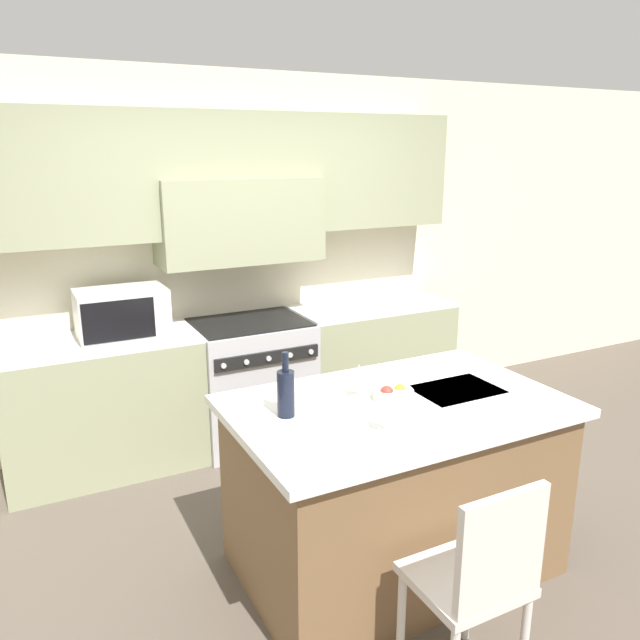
{
  "coord_description": "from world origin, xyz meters",
  "views": [
    {
      "loc": [
        -1.54,
        -2.51,
        2.15
      ],
      "look_at": [
        0.06,
        0.61,
        1.18
      ],
      "focal_mm": 35.0,
      "sensor_mm": 36.0,
      "label": 1
    }
  ],
  "objects_px": {
    "wine_glass_near": "(385,406)",
    "microwave": "(122,313)",
    "wine_bottle": "(286,392)",
    "fruit_bowl": "(393,394)",
    "wine_glass_far": "(359,375)",
    "island_chair": "(478,577)",
    "range_stove": "(251,381)"
  },
  "relations": [
    {
      "from": "wine_glass_near",
      "to": "microwave",
      "type": "bearing_deg",
      "value": 110.77
    },
    {
      "from": "wine_bottle",
      "to": "fruit_bowl",
      "type": "xyz_separation_m",
      "value": [
        0.56,
        -0.06,
        -0.09
      ]
    },
    {
      "from": "wine_glass_far",
      "to": "microwave",
      "type": "bearing_deg",
      "value": 117.95
    },
    {
      "from": "fruit_bowl",
      "to": "wine_bottle",
      "type": "bearing_deg",
      "value": 173.9
    },
    {
      "from": "island_chair",
      "to": "wine_glass_near",
      "type": "bearing_deg",
      "value": 96.28
    },
    {
      "from": "microwave",
      "to": "wine_glass_far",
      "type": "xyz_separation_m",
      "value": [
        0.86,
        -1.63,
        -0.04
      ]
    },
    {
      "from": "wine_glass_near",
      "to": "fruit_bowl",
      "type": "xyz_separation_m",
      "value": [
        0.24,
        0.29,
        -0.09
      ]
    },
    {
      "from": "wine_glass_near",
      "to": "wine_glass_far",
      "type": "bearing_deg",
      "value": 76.06
    },
    {
      "from": "microwave",
      "to": "wine_glass_far",
      "type": "bearing_deg",
      "value": -62.05
    },
    {
      "from": "range_stove",
      "to": "wine_glass_near",
      "type": "bearing_deg",
      "value": -93.51
    },
    {
      "from": "island_chair",
      "to": "fruit_bowl",
      "type": "distance_m",
      "value": 0.98
    },
    {
      "from": "wine_bottle",
      "to": "wine_glass_far",
      "type": "bearing_deg",
      "value": 5.9
    },
    {
      "from": "microwave",
      "to": "island_chair",
      "type": "distance_m",
      "value": 2.79
    },
    {
      "from": "microwave",
      "to": "wine_bottle",
      "type": "height_order",
      "value": "microwave"
    },
    {
      "from": "fruit_bowl",
      "to": "microwave",
      "type": "bearing_deg",
      "value": 120.11
    },
    {
      "from": "wine_glass_near",
      "to": "wine_bottle",
      "type": "bearing_deg",
      "value": 132.81
    },
    {
      "from": "range_stove",
      "to": "wine_glass_far",
      "type": "relative_size",
      "value": 5.3
    },
    {
      "from": "wine_bottle",
      "to": "fruit_bowl",
      "type": "bearing_deg",
      "value": -6.1
    },
    {
      "from": "wine_bottle",
      "to": "fruit_bowl",
      "type": "distance_m",
      "value": 0.57
    },
    {
      "from": "microwave",
      "to": "wine_bottle",
      "type": "xyz_separation_m",
      "value": [
        0.44,
        -1.67,
        -0.04
      ]
    },
    {
      "from": "microwave",
      "to": "wine_glass_near",
      "type": "xyz_separation_m",
      "value": [
        0.77,
        -2.02,
        -0.04
      ]
    },
    {
      "from": "microwave",
      "to": "fruit_bowl",
      "type": "bearing_deg",
      "value": -59.89
    },
    {
      "from": "fruit_bowl",
      "to": "range_stove",
      "type": "bearing_deg",
      "value": 93.83
    },
    {
      "from": "microwave",
      "to": "wine_glass_near",
      "type": "bearing_deg",
      "value": -69.23
    },
    {
      "from": "wine_glass_near",
      "to": "fruit_bowl",
      "type": "height_order",
      "value": "wine_glass_near"
    },
    {
      "from": "microwave",
      "to": "wine_glass_near",
      "type": "relative_size",
      "value": 3.28
    },
    {
      "from": "island_chair",
      "to": "wine_bottle",
      "type": "relative_size",
      "value": 3.07
    },
    {
      "from": "wine_bottle",
      "to": "wine_glass_near",
      "type": "distance_m",
      "value": 0.48
    },
    {
      "from": "microwave",
      "to": "fruit_bowl",
      "type": "height_order",
      "value": "microwave"
    },
    {
      "from": "microwave",
      "to": "island_chair",
      "type": "relative_size",
      "value": 0.59
    },
    {
      "from": "island_chair",
      "to": "wine_glass_near",
      "type": "xyz_separation_m",
      "value": [
        -0.06,
        0.59,
        0.5
      ]
    },
    {
      "from": "island_chair",
      "to": "wine_bottle",
      "type": "bearing_deg",
      "value": 112.47
    }
  ]
}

